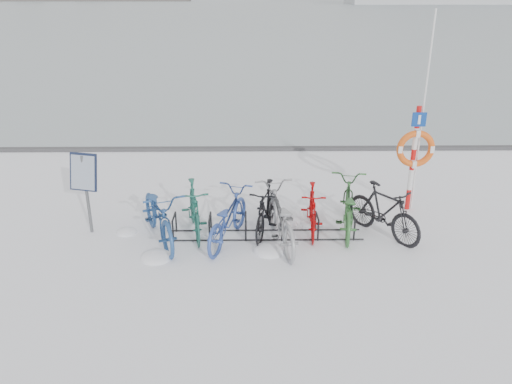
% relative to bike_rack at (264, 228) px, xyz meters
% --- Properties ---
extents(ground, '(900.00, 900.00, 0.00)m').
position_rel_bike_rack_xyz_m(ground, '(0.00, 0.00, -0.18)').
color(ground, white).
rests_on(ground, ground).
extents(ice_sheet, '(400.00, 298.00, 0.02)m').
position_rel_bike_rack_xyz_m(ice_sheet, '(0.00, 155.00, -0.17)').
color(ice_sheet, '#A6B4BB').
rests_on(ice_sheet, ground).
extents(quay_edge, '(400.00, 0.25, 0.10)m').
position_rel_bike_rack_xyz_m(quay_edge, '(0.00, 5.90, -0.13)').
color(quay_edge, '#3F3F42').
rests_on(quay_edge, ground).
extents(bike_rack, '(4.00, 0.48, 0.46)m').
position_rel_bike_rack_xyz_m(bike_rack, '(0.00, 0.00, 0.00)').
color(bike_rack, black).
rests_on(bike_rack, ground).
extents(info_board, '(0.60, 0.35, 1.70)m').
position_rel_bike_rack_xyz_m(info_board, '(-3.55, 0.21, 1.05)').
color(info_board, '#595B5E').
rests_on(info_board, ground).
extents(lifebuoy_station, '(0.83, 0.23, 4.32)m').
position_rel_bike_rack_xyz_m(lifebuoy_station, '(3.33, 1.26, 1.27)').
color(lifebuoy_station, red).
rests_on(lifebuoy_station, ground).
extents(bike_0, '(1.58, 2.35, 1.17)m').
position_rel_bike_rack_xyz_m(bike_0, '(-2.07, -0.11, 0.40)').
color(bike_0, navy).
rests_on(bike_0, ground).
extents(bike_1, '(0.86, 1.89, 1.10)m').
position_rel_bike_rack_xyz_m(bike_1, '(-1.41, 0.20, 0.37)').
color(bike_1, '#1C5A4B').
rests_on(bike_1, ground).
extents(bike_2, '(1.30, 2.14, 1.06)m').
position_rel_bike_rack_xyz_m(bike_2, '(-0.72, -0.17, 0.35)').
color(bike_2, '#2E4997').
rests_on(bike_2, ground).
extents(bike_3, '(0.93, 1.86, 1.08)m').
position_rel_bike_rack_xyz_m(bike_3, '(0.05, 0.20, 0.36)').
color(bike_3, black).
rests_on(bike_3, ground).
extents(bike_4, '(1.13, 2.30, 1.16)m').
position_rel_bike_rack_xyz_m(bike_4, '(0.31, -0.28, 0.40)').
color(bike_4, gray).
rests_on(bike_4, ground).
extents(bike_5, '(0.60, 1.71, 1.01)m').
position_rel_bike_rack_xyz_m(bike_5, '(1.00, 0.22, 0.32)').
color(bike_5, '#9F0608').
rests_on(bike_5, ground).
extents(bike_6, '(1.07, 2.19, 1.10)m').
position_rel_bike_rack_xyz_m(bike_6, '(1.74, 0.31, 0.37)').
color(bike_6, '#2D632E').
rests_on(bike_6, ground).
extents(bike_7, '(1.49, 1.82, 1.12)m').
position_rel_bike_rack_xyz_m(bike_7, '(2.42, 0.02, 0.38)').
color(bike_7, black).
rests_on(bike_7, ground).
extents(snow_drifts, '(6.21, 1.93, 0.22)m').
position_rel_bike_rack_xyz_m(snow_drifts, '(-0.36, -0.19, -0.18)').
color(snow_drifts, white).
rests_on(snow_drifts, ground).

